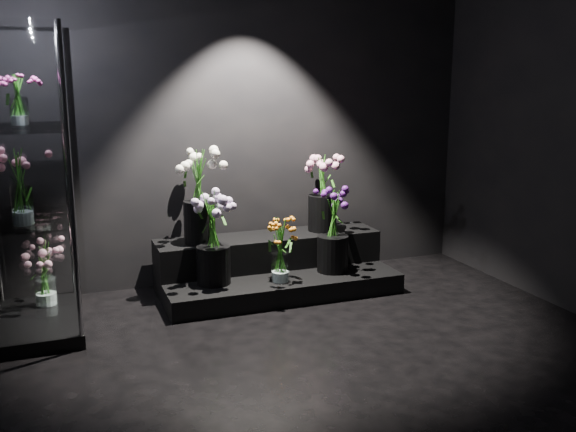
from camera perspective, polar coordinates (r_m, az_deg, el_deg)
floor at (r=3.93m, az=5.19°, el=-13.70°), size 4.00×4.00×0.00m
wall_back at (r=5.40m, az=-3.82°, el=8.98°), size 4.00×0.00×4.00m
display_riser at (r=5.30m, az=-1.32°, el=-4.57°), size 1.88×0.83×0.42m
display_case at (r=4.57m, az=-22.17°, el=2.65°), size 0.56×0.93×2.04m
bouquet_orange_bells at (r=4.92m, az=-0.69°, el=-2.99°), size 0.30×0.30×0.50m
bouquet_lilac at (r=4.88m, az=-6.71°, el=-1.55°), size 0.42×0.42×0.71m
bouquet_purple at (r=5.17m, az=4.02°, el=-1.14°), size 0.37×0.37×0.67m
bouquet_cream_roses at (r=5.06m, az=-7.96°, el=2.39°), size 0.40×0.40×0.74m
bouquet_pink_roses at (r=5.44m, az=3.09°, el=2.51°), size 0.44×0.44×0.65m
bouquet_case_pink at (r=4.35m, az=-22.69°, el=2.50°), size 0.39×0.39×0.47m
bouquet_case_magenta at (r=4.63m, az=-22.87°, el=9.69°), size 0.27×0.27×0.35m
bouquet_case_base_pink at (r=4.94m, az=-20.86°, el=-4.63°), size 0.34×0.34×0.47m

